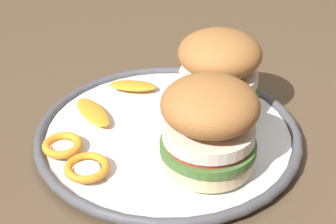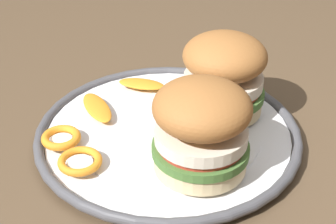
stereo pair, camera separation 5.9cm
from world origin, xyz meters
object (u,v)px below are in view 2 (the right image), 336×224
dining_table (134,208)px  sandwich_half_left (224,74)px  dinner_plate (168,133)px  sandwich_half_right (201,127)px

dining_table → sandwich_half_left: (0.05, -0.12, 0.16)m
dining_table → sandwich_half_left: size_ratio=9.46×
dinner_plate → sandwich_half_right: sandwich_half_right is taller
dinner_plate → sandwich_half_left: bearing=-69.4°
dining_table → sandwich_half_right: (-0.06, -0.07, 0.16)m
dining_table → sandwich_half_right: bearing=-130.5°
sandwich_half_left → sandwich_half_right: size_ratio=0.97×
dinner_plate → sandwich_half_left: 0.10m
sandwich_half_left → sandwich_half_right: 0.12m
dining_table → dinner_plate: dinner_plate is taller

